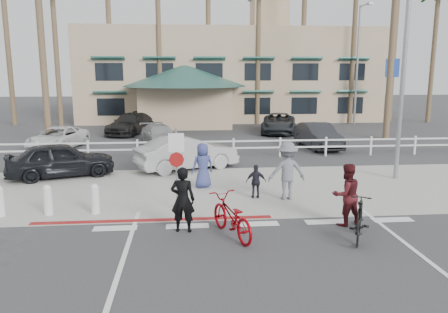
{
  "coord_description": "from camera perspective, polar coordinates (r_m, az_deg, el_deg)",
  "views": [
    {
      "loc": [
        -2.01,
        -11.13,
        4.27
      ],
      "look_at": [
        -0.74,
        3.15,
        1.5
      ],
      "focal_mm": 35.0,
      "sensor_mm": 36.0,
      "label": 1
    }
  ],
  "objects": [
    {
      "name": "bollard_2",
      "position": [
        14.76,
        -27.25,
        -5.21
      ],
      "size": [
        0.26,
        0.26,
        0.95
      ],
      "primitive_type": null,
      "color": "silver",
      "rests_on": "ground"
    },
    {
      "name": "lot_car_0",
      "position": [
        26.3,
        -20.88,
        2.25
      ],
      "size": [
        3.0,
        4.81,
        1.24
      ],
      "primitive_type": "imported",
      "rotation": [
        0.0,
        0.0,
        -0.23
      ],
      "color": "silver",
      "rests_on": "ground"
    },
    {
      "name": "palm_3",
      "position": [
        36.28,
        -8.52,
        15.15
      ],
      "size": [
        4.0,
        4.0,
        14.0
      ],
      "primitive_type": null,
      "color": "#143418",
      "rests_on": "ground"
    },
    {
      "name": "palm_5",
      "position": [
        36.69,
        4.49,
        14.4
      ],
      "size": [
        4.0,
        4.0,
        13.0
      ],
      "primitive_type": null,
      "color": "#143418",
      "rests_on": "ground"
    },
    {
      "name": "curb_red",
      "position": [
        13.08,
        -9.25,
        -8.22
      ],
      "size": [
        7.0,
        0.25,
        0.02
      ],
      "primitive_type": "cube",
      "color": "maroon",
      "rests_on": "ground"
    },
    {
      "name": "palm_11",
      "position": [
        30.21,
        21.24,
        15.42
      ],
      "size": [
        4.0,
        4.0,
        14.0
      ],
      "primitive_type": null,
      "color": "#143418",
      "rests_on": "ground"
    },
    {
      "name": "streetlight_0",
      "position": [
        18.68,
        22.43,
        10.84
      ],
      "size": [
        0.6,
        2.0,
        9.0
      ],
      "primitive_type": null,
      "color": "gray",
      "rests_on": "ground"
    },
    {
      "name": "sidewalk_plaza",
      "position": [
        16.32,
        2.17,
        -4.21
      ],
      "size": [
        22.0,
        7.0,
        0.01
      ],
      "primitive_type": "cube",
      "color": "gray",
      "rests_on": "ground"
    },
    {
      "name": "streetlight_1",
      "position": [
        37.82,
        16.99,
        11.21
      ],
      "size": [
        0.6,
        2.0,
        9.5
      ],
      "primitive_type": null,
      "color": "gray",
      "rests_on": "ground"
    },
    {
      "name": "palm_9",
      "position": [
        41.85,
        25.75,
        12.95
      ],
      "size": [
        4.0,
        4.0,
        13.0
      ],
      "primitive_type": null,
      "color": "#143418",
      "rests_on": "ground"
    },
    {
      "name": "palm_2",
      "position": [
        37.79,
        -14.79,
        16.27
      ],
      "size": [
        4.0,
        4.0,
        16.0
      ],
      "primitive_type": null,
      "color": "#143418",
      "rests_on": "ground"
    },
    {
      "name": "palm_10",
      "position": [
        27.38,
        -22.73,
        13.75
      ],
      "size": [
        4.0,
        4.0,
        12.0
      ],
      "primitive_type": null,
      "color": "#143418",
      "rests_on": "ground"
    },
    {
      "name": "lot_car_1",
      "position": [
        26.18,
        -8.41,
        2.77
      ],
      "size": [
        2.92,
        4.47,
        1.2
      ],
      "primitive_type": "imported",
      "rotation": [
        0.0,
        0.0,
        0.33
      ],
      "color": "gray",
      "rests_on": "ground"
    },
    {
      "name": "pedestrian_b",
      "position": [
        16.32,
        -2.79,
        -1.18
      ],
      "size": [
        0.96,
        0.78,
        1.7
      ],
      "primitive_type": "imported",
      "rotation": [
        0.0,
        0.0,
        3.48
      ],
      "color": "navy",
      "rests_on": "ground"
    },
    {
      "name": "car_white_sedan",
      "position": [
        19.44,
        -4.85,
        0.46
      ],
      "size": [
        4.77,
        3.31,
        1.49
      ],
      "primitive_type": "imported",
      "rotation": [
        0.0,
        0.0,
        2.0
      ],
      "color": "#969696",
      "rests_on": "ground"
    },
    {
      "name": "palm_1",
      "position": [
        37.55,
        -21.13,
        13.64
      ],
      "size": [
        4.0,
        4.0,
        13.0
      ],
      "primitive_type": null,
      "color": "#143418",
      "rests_on": "ground"
    },
    {
      "name": "building",
      "position": [
        42.34,
        0.36,
        12.82
      ],
      "size": [
        28.0,
        16.0,
        11.3
      ],
      "primitive_type": null,
      "color": "tan",
      "rests_on": "ground"
    },
    {
      "name": "rider_red",
      "position": [
        11.85,
        -5.41,
        -5.63
      ],
      "size": [
        0.72,
        0.54,
        1.81
      ],
      "primitive_type": "imported",
      "rotation": [
        0.0,
        0.0,
        2.97
      ],
      "color": "black",
      "rests_on": "ground"
    },
    {
      "name": "palm_7",
      "position": [
        38.84,
        16.61,
        14.54
      ],
      "size": [
        4.0,
        4.0,
        14.0
      ],
      "primitive_type": null,
      "color": "#143418",
      "rests_on": "ground"
    },
    {
      "name": "bike_black",
      "position": [
        11.89,
        17.29,
        -7.8
      ],
      "size": [
        1.24,
        1.89,
        1.11
      ],
      "primitive_type": "imported",
      "rotation": [
        0.0,
        0.0,
        2.71
      ],
      "color": "black",
      "rests_on": "ground"
    },
    {
      "name": "palm_8",
      "position": [
        41.39,
        21.46,
        14.69
      ],
      "size": [
        4.0,
        4.0,
        15.0
      ],
      "primitive_type": null,
      "color": "#143418",
      "rests_on": "ground"
    },
    {
      "name": "palm_6",
      "position": [
        38.68,
        10.4,
        17.06
      ],
      "size": [
        4.0,
        4.0,
        17.0
      ],
      "primitive_type": null,
      "color": "#143418",
      "rests_on": "ground"
    },
    {
      "name": "bollard_0",
      "position": [
        13.95,
        -16.5,
        -5.32
      ],
      "size": [
        0.26,
        0.26,
        0.95
      ],
      "primitive_type": null,
      "color": "silver",
      "rests_on": "ground"
    },
    {
      "name": "info_sign",
      "position": [
        36.82,
        20.9,
        7.95
      ],
      "size": [
        1.2,
        0.16,
        5.6
      ],
      "primitive_type": null,
      "color": "navy",
      "rests_on": "ground"
    },
    {
      "name": "sign_post",
      "position": [
        13.63,
        -6.2,
        -1.07
      ],
      "size": [
        0.5,
        0.1,
        2.9
      ],
      "primitive_type": null,
      "color": "gray",
      "rests_on": "ground"
    },
    {
      "name": "car_red_compact",
      "position": [
        19.21,
        -20.55,
        -0.39
      ],
      "size": [
        4.6,
        3.02,
        1.46
      ],
      "primitive_type": "imported",
      "rotation": [
        0.0,
        0.0,
        1.9
      ],
      "color": "black",
      "rests_on": "ground"
    },
    {
      "name": "lot_car_3",
      "position": [
        25.43,
        12.18,
        2.66
      ],
      "size": [
        1.87,
        4.43,
        1.42
      ],
      "primitive_type": "imported",
      "rotation": [
        0.0,
        0.0,
        0.08
      ],
      "color": "black",
      "rests_on": "ground"
    },
    {
      "name": "lot_car_4",
      "position": [
        31.36,
        -12.07,
        4.21
      ],
      "size": [
        3.54,
        5.37,
        1.45
      ],
      "primitive_type": "imported",
      "rotation": [
        0.0,
        0.0,
        -0.33
      ],
      "color": "black",
      "rests_on": "ground"
    },
    {
      "name": "ground",
      "position": [
        12.09,
        4.89,
        -9.79
      ],
      "size": [
        140.0,
        140.0,
        0.0
      ],
      "primitive_type": "plane",
      "color": "#333335"
    },
    {
      "name": "bike_path",
      "position": [
        10.27,
        6.86,
        -13.69
      ],
      "size": [
        12.0,
        16.0,
        0.01
      ],
      "primitive_type": "cube",
      "color": "#333335",
      "rests_on": "ground"
    },
    {
      "name": "pedestrian_a",
      "position": [
        14.92,
        8.22,
        -1.87
      ],
      "size": [
        1.32,
        0.81,
        1.98
      ],
      "primitive_type": "imported",
      "rotation": [
        0.0,
        0.0,
        3.2
      ],
      "color": "slate",
      "rests_on": "ground"
    },
    {
      "name": "palm_4",
      "position": [
        37.32,
        -2.06,
        15.91
      ],
      "size": [
        4.0,
        4.0,
        15.0
      ],
      "primitive_type": null,
      "color": "#143418",
      "rests_on": "ground"
    },
    {
      "name": "rail_fence",
      "position": [
        22.1,
        1.51,
        1.12
      ],
      "size": [
        29.4,
        0.16,
        1.0
      ],
      "primitive_type": null,
      "color": "silver",
      "rests_on": "ground"
    },
    {
      "name": "parking_lot",
      "position": [
        29.51,
        -1.13,
        2.63
      ],
      "size": [
        50.0,
        16.0,
        0.01
      ],
      "primitive_type": "cube",
      "color": "#333335",
      "rests_on": "ground"
    },
    {
      "name": "lot_car_5",
      "position": [
        31.33,
        7.17,
        4.33
      ],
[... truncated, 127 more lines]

